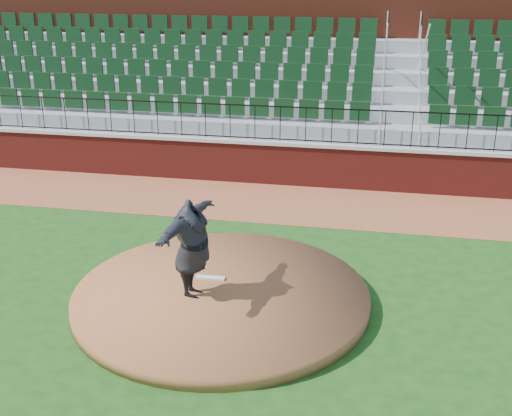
{
  "coord_description": "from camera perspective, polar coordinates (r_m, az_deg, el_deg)",
  "views": [
    {
      "loc": [
        2.42,
        -10.9,
        6.1
      ],
      "look_at": [
        0.0,
        1.5,
        1.3
      ],
      "focal_mm": 45.25,
      "sensor_mm": 36.0,
      "label": 1
    }
  ],
  "objects": [
    {
      "name": "ground",
      "position": [
        12.72,
        -1.31,
        -7.85
      ],
      "size": [
        90.0,
        90.0,
        0.0
      ],
      "primitive_type": "plane",
      "color": "#194513",
      "rests_on": "ground"
    },
    {
      "name": "warning_track",
      "position": [
        17.57,
        2.44,
        0.49
      ],
      "size": [
        34.0,
        3.2,
        0.01
      ],
      "primitive_type": "cube",
      "color": "brown",
      "rests_on": "ground"
    },
    {
      "name": "field_wall",
      "position": [
        18.88,
        3.21,
        3.84
      ],
      "size": [
        34.0,
        0.35,
        1.2
      ],
      "primitive_type": "cube",
      "color": "maroon",
      "rests_on": "ground"
    },
    {
      "name": "wall_cap",
      "position": [
        18.7,
        3.25,
        5.75
      ],
      "size": [
        34.0,
        0.45,
        0.1
      ],
      "primitive_type": "cube",
      "color": "#B7B7B7",
      "rests_on": "field_wall"
    },
    {
      "name": "wall_railing",
      "position": [
        18.57,
        3.29,
        7.39
      ],
      "size": [
        34.0,
        0.05,
        1.0
      ],
      "primitive_type": null,
      "color": "black",
      "rests_on": "wall_cap"
    },
    {
      "name": "seating_stands",
      "position": [
        21.11,
        4.36,
        10.38
      ],
      "size": [
        34.0,
        5.1,
        4.6
      ],
      "primitive_type": null,
      "color": "gray",
      "rests_on": "ground"
    },
    {
      "name": "concourse_wall",
      "position": [
        23.78,
        5.23,
        12.63
      ],
      "size": [
        34.0,
        0.5,
        5.5
      ],
      "primitive_type": "cube",
      "color": "maroon",
      "rests_on": "ground"
    },
    {
      "name": "pitchers_mound",
      "position": [
        12.5,
        -3.08,
        -7.79
      ],
      "size": [
        5.65,
        5.65,
        0.25
      ],
      "primitive_type": "cylinder",
      "color": "brown",
      "rests_on": "ground"
    },
    {
      "name": "pitching_rubber",
      "position": [
        12.88,
        -4.06,
        -6.18
      ],
      "size": [
        0.58,
        0.17,
        0.04
      ],
      "primitive_type": "cube",
      "rotation": [
        0.0,
        0.0,
        0.04
      ],
      "color": "silver",
      "rests_on": "pitchers_mound"
    },
    {
      "name": "pitcher",
      "position": [
        11.91,
        -5.67,
        -3.58
      ],
      "size": [
        0.91,
        2.41,
        1.91
      ],
      "primitive_type": "imported",
      "rotation": [
        0.0,
        0.0,
        1.45
      ],
      "color": "black",
      "rests_on": "pitchers_mound"
    }
  ]
}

